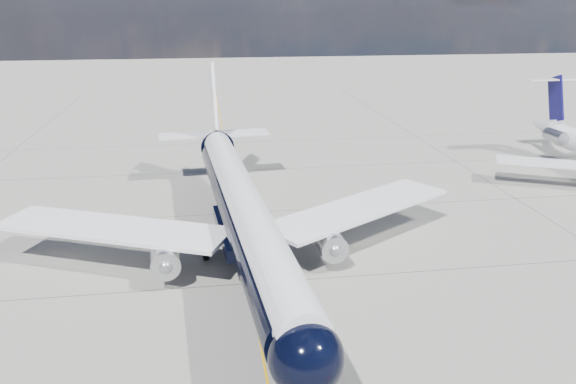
% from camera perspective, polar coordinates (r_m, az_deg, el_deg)
% --- Properties ---
extents(ground, '(320.00, 320.00, 0.00)m').
position_cam_1_polar(ground, '(61.27, -5.48, -0.50)').
color(ground, gray).
rests_on(ground, ground).
extents(taxiway_centerline, '(0.16, 160.00, 0.01)m').
position_cam_1_polar(taxiway_centerline, '(56.58, -5.18, -2.16)').
color(taxiway_centerline, '#FFB30D').
rests_on(taxiway_centerline, ground).
extents(main_airliner, '(39.29, 47.96, 13.85)m').
position_cam_1_polar(main_airliner, '(46.03, -4.73, -1.43)').
color(main_airliner, black).
rests_on(main_airliner, ground).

